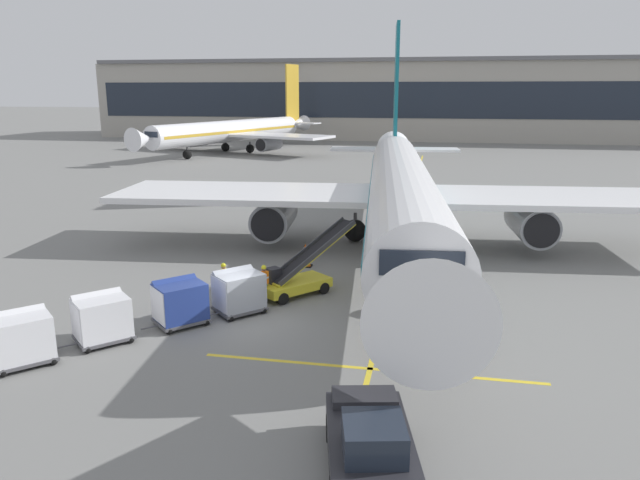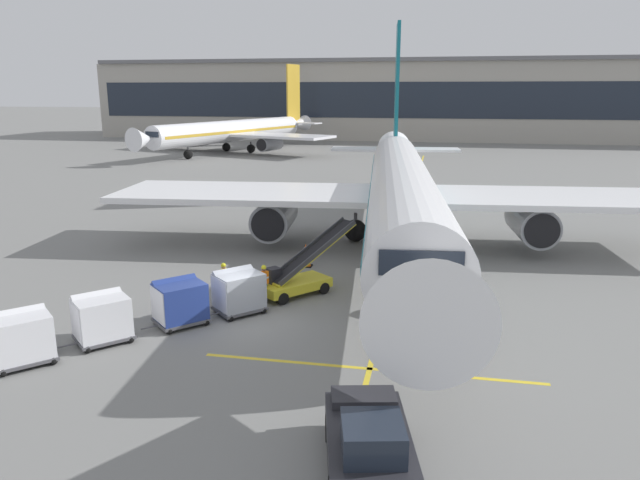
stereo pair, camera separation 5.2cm
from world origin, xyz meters
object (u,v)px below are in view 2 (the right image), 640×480
object	(u,v)px
parked_airplane	(401,188)
safety_cone_engine_keepout	(306,249)
baggage_cart_second	(180,301)
ground_crew_by_carts	(224,278)
belt_loader	(298,276)
safety_cone_wingtip	(307,260)
baggage_cart_fourth	(21,337)
pushback_tug	(369,444)
ground_crew_by_loader	(264,281)
distant_airplane	(235,131)
baggage_cart_third	(102,317)
baggage_cart_lead	(238,291)

from	to	relation	value
parked_airplane	safety_cone_engine_keepout	distance (m)	6.92
baggage_cart_second	ground_crew_by_carts	bearing A→B (deg)	77.58
belt_loader	baggage_cart_second	bearing A→B (deg)	-130.06
safety_cone_wingtip	baggage_cart_fourth	bearing A→B (deg)	-118.08
pushback_tug	ground_crew_by_loader	world-z (taller)	pushback_tug
parked_airplane	ground_crew_by_carts	size ratio (longest dim) A/B	25.84
ground_crew_by_loader	safety_cone_engine_keepout	distance (m)	8.51
belt_loader	distant_airplane	xyz separation A→B (m)	(-24.76, 63.03, 2.39)
baggage_cart_third	safety_cone_engine_keepout	size ratio (longest dim) A/B	4.21
baggage_cart_third	safety_cone_wingtip	distance (m)	12.70
baggage_cart_lead	distant_airplane	distance (m)	69.79
baggage_cart_fourth	safety_cone_wingtip	xyz separation A→B (m)	(7.29, 13.66, -0.66)
parked_airplane	baggage_cart_second	xyz separation A→B (m)	(-8.07, -14.64, -2.64)
baggage_cart_third	ground_crew_by_loader	xyz separation A→B (m)	(4.84, 5.55, -0.00)
belt_loader	distant_airplane	distance (m)	67.76
parked_airplane	safety_cone_engine_keepout	xyz separation A→B (m)	(-5.35, -2.84, -3.35)
ground_crew_by_carts	safety_cone_wingtip	size ratio (longest dim) A/B	2.52
safety_cone_engine_keepout	baggage_cart_second	bearing A→B (deg)	-102.98
safety_cone_wingtip	distant_airplane	distance (m)	63.37
ground_crew_by_carts	safety_cone_wingtip	distance (m)	6.49
baggage_cart_lead	parked_airplane	bearing A→B (deg)	64.52
parked_airplane	baggage_cart_second	world-z (taller)	parked_airplane
distant_airplane	baggage_cart_fourth	bearing A→B (deg)	-76.83
parked_airplane	ground_crew_by_loader	xyz separation A→B (m)	(-5.43, -11.32, -2.64)
baggage_cart_fourth	distant_airplane	distance (m)	74.16
baggage_cart_lead	distant_airplane	xyz separation A→B (m)	(-22.77, 65.93, 2.30)
baggage_cart_lead	safety_cone_wingtip	size ratio (longest dim) A/B	3.68
baggage_cart_second	baggage_cart_fourth	size ratio (longest dim) A/B	1.00
baggage_cart_lead	distant_airplane	bearing A→B (deg)	109.06
pushback_tug	safety_cone_wingtip	xyz separation A→B (m)	(-5.45, 17.54, -0.49)
parked_airplane	belt_loader	world-z (taller)	parked_airplane
pushback_tug	safety_cone_wingtip	world-z (taller)	pushback_tug
belt_loader	baggage_cart_second	distance (m)	6.10
baggage_cart_second	baggage_cart_third	xyz separation A→B (m)	(-2.20, -2.23, 0.00)
belt_loader	pushback_tug	bearing A→B (deg)	-69.52
baggage_cart_fourth	safety_cone_engine_keepout	size ratio (longest dim) A/B	4.21
safety_cone_wingtip	distant_airplane	size ratio (longest dim) A/B	0.02
ground_crew_by_carts	distant_airplane	world-z (taller)	distant_airplane
distant_airplane	pushback_tug	bearing A→B (deg)	-68.72
belt_loader	baggage_cart_fourth	world-z (taller)	belt_loader
baggage_cart_lead	pushback_tug	size ratio (longest dim) A/B	0.54
pushback_tug	distant_airplane	size ratio (longest dim) A/B	0.12
baggage_cart_second	safety_cone_wingtip	xyz separation A→B (m)	(3.34, 9.19, -0.66)
baggage_cart_fourth	distant_airplane	xyz separation A→B (m)	(-16.88, 72.17, 2.30)
baggage_cart_second	safety_cone_engine_keepout	xyz separation A→B (m)	(2.72, 11.80, -0.71)
pushback_tug	ground_crew_by_loader	distance (m)	13.20
parked_airplane	distant_airplane	distance (m)	60.42
parked_airplane	safety_cone_wingtip	size ratio (longest dim) A/B	65.07
belt_loader	safety_cone_engine_keepout	xyz separation A→B (m)	(-1.21, 7.13, -0.61)
ground_crew_by_carts	baggage_cart_lead	bearing A→B (deg)	-51.33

